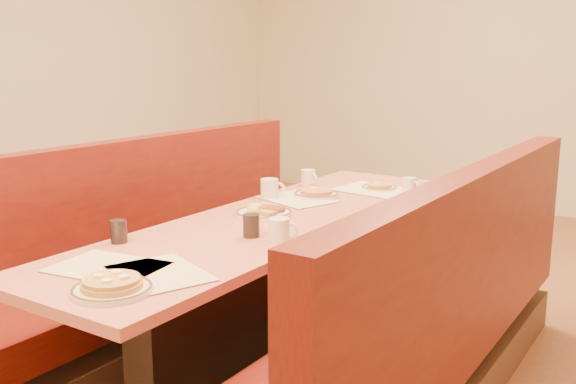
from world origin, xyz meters
The scene contains 18 objects.
ground centered at (0.00, 0.00, 0.00)m, with size 8.00×8.00×0.00m, color #9E6647.
diner_table centered at (0.00, 0.00, 0.37)m, with size 0.70×2.50×0.75m.
booth_left centered at (-0.73, 0.00, 0.36)m, with size 0.55×2.50×1.05m.
booth_right centered at (0.73, 0.00, 0.36)m, with size 0.55×2.50×1.05m.
placemat_near_left centered at (-0.07, -0.92, 0.75)m, with size 0.36×0.27×0.00m, color beige.
placemat_near_right centered at (0.12, -0.87, 0.75)m, with size 0.35×0.26×0.00m, color beige.
placemat_far_left centered at (-0.12, 0.35, 0.75)m, with size 0.36×0.27×0.00m, color beige.
placemat_far_right centered at (0.12, 0.79, 0.75)m, with size 0.43×0.32×0.00m, color beige.
pancake_plate centered at (0.12, -1.07, 0.77)m, with size 0.25×0.25×0.06m.
eggs_plate centered at (-0.07, -0.01, 0.77)m, with size 0.26×0.26×0.05m.
extra_plate_mid centered at (0.11, 0.83, 0.76)m, with size 0.19×0.19×0.04m.
extra_plate_far centered at (-0.08, 0.48, 0.77)m, with size 0.24×0.24×0.05m.
coffee_mug_a centered at (0.23, -0.31, 0.80)m, with size 0.12×0.08×0.09m.
coffee_mug_b centered at (-0.26, 0.32, 0.80)m, with size 0.13×0.09×0.10m.
coffee_mug_c centered at (0.28, 0.86, 0.79)m, with size 0.10×0.07×0.08m.
coffee_mug_d centered at (-0.28, 0.72, 0.80)m, with size 0.11×0.08×0.09m.
soda_tumbler_near centered at (-0.28, -0.68, 0.79)m, with size 0.07×0.07×0.09m.
soda_tumbler_mid centered at (0.10, -0.33, 0.80)m, with size 0.07×0.07×0.09m.
Camera 1 is at (1.59, -2.33, 1.45)m, focal length 40.00 mm.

